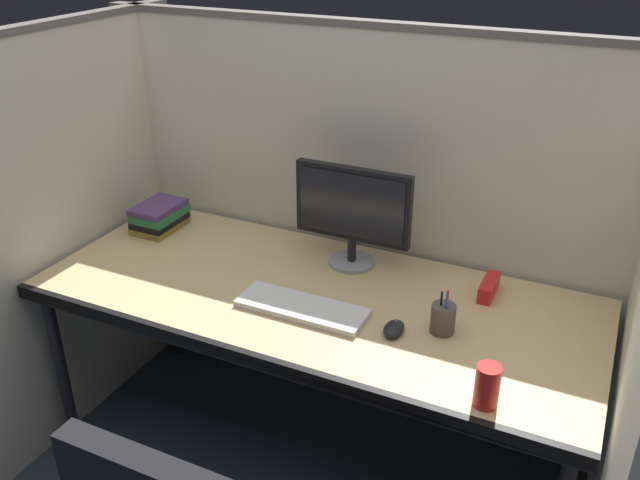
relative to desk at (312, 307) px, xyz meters
The scene contains 11 objects.
cubicle_partition_rear 0.47m from the desk, 90.00° to the left, with size 2.21×0.06×1.57m.
cubicle_partition_left 1.00m from the desk, behind, with size 0.06×1.41×1.57m.
cubicle_partition_right 1.00m from the desk, ahead, with size 0.06×1.41×1.57m.
desk is the anchor object (origin of this frame).
monitor_center 0.37m from the desk, 82.86° to the left, with size 0.43×0.17×0.37m.
keyboard_main 0.12m from the desk, 82.09° to the right, with size 0.43×0.15×0.02m, color silver.
computer_mouse 0.35m from the desk, 16.39° to the right, with size 0.06×0.10×0.04m.
soda_can 0.73m from the desk, 24.87° to the right, with size 0.07×0.07×0.12m, color red.
red_stapler 0.60m from the desk, 25.67° to the left, with size 0.04×0.15×0.06m, color red.
pen_cup 0.47m from the desk, ahead, with size 0.08×0.08×0.15m.
book_stack 0.82m from the desk, 165.48° to the left, with size 0.16×0.22×0.11m.
Camera 1 is at (0.86, -1.46, 1.92)m, focal length 37.67 mm.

